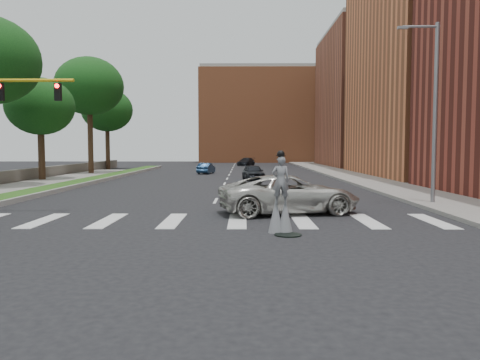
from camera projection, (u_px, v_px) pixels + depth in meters
ground_plane at (203, 225)px, 17.51m from camera, size 160.00×160.00×0.00m
grass_median at (82, 182)px, 37.54m from camera, size 2.00×60.00×0.25m
median_curb at (95, 182)px, 37.53m from camera, size 0.20×60.00×0.28m
sidewalk_right at (365, 179)px, 42.34m from camera, size 5.00×90.00×0.18m
stone_wall at (25, 175)px, 39.54m from camera, size 0.50×56.00×1.10m
manhole at (288, 235)px, 15.49m from camera, size 0.90×0.90×0.04m
building_mid at (449, 56)px, 46.43m from camera, size 16.00×22.00×24.00m
building_far at (379, 100)px, 70.51m from camera, size 16.00×22.00×20.00m
building_backdrop at (266, 117)px, 94.64m from camera, size 26.00×14.00×18.00m
streetlight at (433, 107)px, 23.07m from camera, size 2.05×0.20×9.00m
stilt_performer at (281, 201)px, 15.91m from camera, size 0.84×0.53×2.81m
suv_crossing at (289, 194)px, 20.58m from camera, size 6.62×4.10×1.71m
car_near at (253, 172)px, 41.64m from camera, size 2.20×4.28×1.39m
car_mid at (206, 168)px, 51.72m from camera, size 1.88×3.75×1.18m
car_far at (246, 162)px, 74.52m from camera, size 3.27×4.70×1.26m
tree_3 at (40, 107)px, 39.61m from camera, size 5.70×5.70×8.81m
tree_4 at (89, 86)px, 49.44m from camera, size 7.18×7.18×12.45m
tree_5 at (107, 110)px, 61.01m from camera, size 6.63×6.63×10.62m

